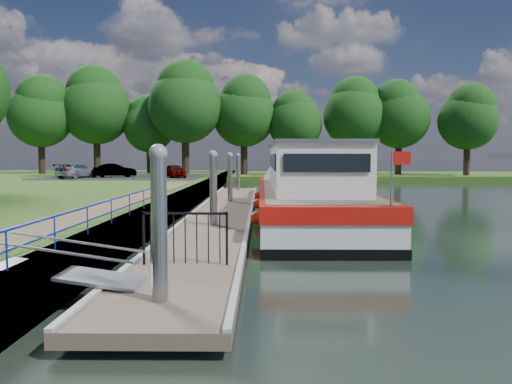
{
  "coord_description": "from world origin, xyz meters",
  "views": [
    {
      "loc": [
        1.65,
        -8.45,
        2.76
      ],
      "look_at": [
        1.44,
        10.29,
        1.4
      ],
      "focal_mm": 35.0,
      "sensor_mm": 36.0,
      "label": 1
    }
  ],
  "objects_px": {
    "car_b": "(115,170)",
    "car_c": "(78,171)",
    "barge": "(303,192)",
    "car_a": "(175,171)",
    "pontoon": "(224,215)"
  },
  "relations": [
    {
      "from": "car_b",
      "to": "car_c",
      "type": "relative_size",
      "value": 0.87
    },
    {
      "from": "barge",
      "to": "car_c",
      "type": "height_order",
      "value": "barge"
    },
    {
      "from": "car_a",
      "to": "car_b",
      "type": "xyz_separation_m",
      "value": [
        -5.51,
        0.44,
        0.02
      ]
    },
    {
      "from": "pontoon",
      "to": "car_a",
      "type": "distance_m",
      "value": 23.78
    },
    {
      "from": "pontoon",
      "to": "barge",
      "type": "relative_size",
      "value": 1.42
    },
    {
      "from": "car_c",
      "to": "car_a",
      "type": "bearing_deg",
      "value": -157.04
    },
    {
      "from": "pontoon",
      "to": "barge",
      "type": "xyz_separation_m",
      "value": [
        3.6,
        1.93,
        0.9
      ]
    },
    {
      "from": "car_b",
      "to": "car_c",
      "type": "xyz_separation_m",
      "value": [
        -3.04,
        -0.92,
        0.01
      ]
    },
    {
      "from": "pontoon",
      "to": "car_a",
      "type": "bearing_deg",
      "value": 104.93
    },
    {
      "from": "barge",
      "to": "car_b",
      "type": "relative_size",
      "value": 5.63
    },
    {
      "from": "pontoon",
      "to": "car_b",
      "type": "height_order",
      "value": "car_b"
    },
    {
      "from": "car_b",
      "to": "car_c",
      "type": "bearing_deg",
      "value": 85.56
    },
    {
      "from": "car_a",
      "to": "car_b",
      "type": "height_order",
      "value": "car_b"
    },
    {
      "from": "car_b",
      "to": "car_c",
      "type": "distance_m",
      "value": 3.17
    },
    {
      "from": "pontoon",
      "to": "barge",
      "type": "height_order",
      "value": "barge"
    }
  ]
}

